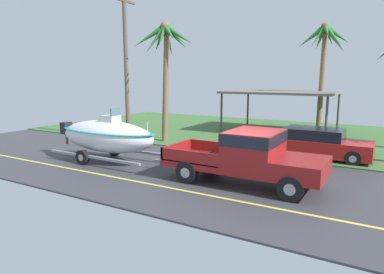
# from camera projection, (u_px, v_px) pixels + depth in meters

# --- Properties ---
(ground) EXTENTS (36.00, 22.00, 0.11)m
(ground) POSITION_uv_depth(u_px,v_px,m) (297.00, 144.00, 19.38)
(ground) COLOR #38383D
(pickup_truck_towing) EXTENTS (5.77, 2.17, 1.91)m
(pickup_truck_towing) POSITION_uv_depth(u_px,v_px,m) (253.00, 155.00, 11.75)
(pickup_truck_towing) COLOR maroon
(pickup_truck_towing) RESTS_ON ground
(boat_on_trailer) EXTENTS (6.26, 2.18, 2.40)m
(boat_on_trailer) POSITION_uv_depth(u_px,v_px,m) (107.00, 136.00, 15.11)
(boat_on_trailer) COLOR gray
(boat_on_trailer) RESTS_ON ground
(parked_sedan_near) EXTENTS (4.58, 1.94, 1.38)m
(parked_sedan_near) POSITION_uv_depth(u_px,v_px,m) (317.00, 144.00, 15.85)
(parked_sedan_near) COLOR #B21E19
(parked_sedan_near) RESTS_ON ground
(carport_awning) EXTENTS (7.05, 5.28, 2.79)m
(carport_awning) POSITION_uv_depth(u_px,v_px,m) (282.00, 93.00, 22.78)
(carport_awning) COLOR #4C4238
(carport_awning) RESTS_ON ground
(palm_tree_near_left) EXTENTS (3.23, 3.07, 7.16)m
(palm_tree_near_left) POSITION_uv_depth(u_px,v_px,m) (325.00, 46.00, 22.00)
(palm_tree_near_left) COLOR brown
(palm_tree_near_left) RESTS_ON ground
(palm_tree_mid) EXTENTS (3.58, 2.82, 6.75)m
(palm_tree_mid) POSITION_uv_depth(u_px,v_px,m) (166.00, 49.00, 19.23)
(palm_tree_mid) COLOR brown
(palm_tree_mid) RESTS_ON ground
(utility_pole) EXTENTS (0.24, 1.80, 8.56)m
(utility_pole) POSITION_uv_depth(u_px,v_px,m) (126.00, 64.00, 19.98)
(utility_pole) COLOR brown
(utility_pole) RESTS_ON ground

